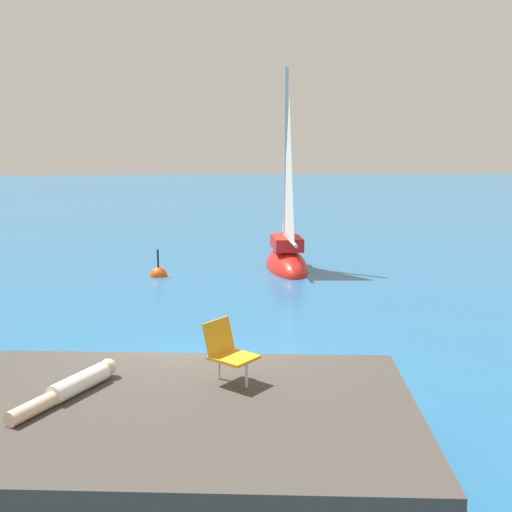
# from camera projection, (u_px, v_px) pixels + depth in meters

# --- Properties ---
(ground_plane) EXTENTS (160.00, 160.00, 0.00)m
(ground_plane) POSITION_uv_depth(u_px,v_px,m) (197.00, 387.00, 10.24)
(ground_plane) COLOR #236093
(shore_ledge) EXTENTS (6.16, 4.30, 0.99)m
(shore_ledge) POSITION_uv_depth(u_px,v_px,m) (174.00, 444.00, 7.25)
(shore_ledge) COLOR #423D38
(shore_ledge) RESTS_ON ground
(boulder_seaward) EXTENTS (1.36, 1.21, 0.69)m
(boulder_seaward) POSITION_uv_depth(u_px,v_px,m) (248.00, 416.00, 9.12)
(boulder_seaward) COLOR #48413C
(boulder_seaward) RESTS_ON ground
(boulder_inland) EXTENTS (1.50, 1.69, 0.92)m
(boulder_inland) POSITION_uv_depth(u_px,v_px,m) (198.00, 400.00, 9.73)
(boulder_inland) COLOR #41393D
(boulder_inland) RESTS_ON ground
(sailboat_near) EXTENTS (1.38, 3.91, 7.21)m
(sailboat_near) POSITION_uv_depth(u_px,v_px,m) (287.00, 257.00, 20.22)
(sailboat_near) COLOR red
(sailboat_near) RESTS_ON ground
(person_sunbather) EXTENTS (1.02, 1.58, 0.25)m
(person_sunbather) POSITION_uv_depth(u_px,v_px,m) (72.00, 387.00, 7.42)
(person_sunbather) COLOR white
(person_sunbather) RESTS_ON shore_ledge
(beach_chair) EXTENTS (0.76, 0.76, 0.80)m
(beach_chair) POSITION_uv_depth(u_px,v_px,m) (227.00, 349.00, 7.82)
(beach_chair) COLOR orange
(beach_chair) RESTS_ON shore_ledge
(marker_buoy) EXTENTS (0.56, 0.56, 1.13)m
(marker_buoy) POSITION_uv_depth(u_px,v_px,m) (158.00, 276.00, 19.06)
(marker_buoy) COLOR #EA5114
(marker_buoy) RESTS_ON ground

